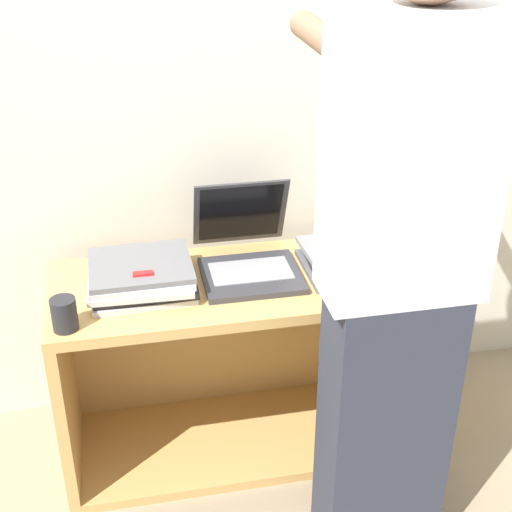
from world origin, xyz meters
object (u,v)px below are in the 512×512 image
(laptop_stack_right, at_px, (355,259))
(person, at_px, (399,274))
(laptop_open, at_px, (248,254))
(laptop_stack_left, at_px, (141,276))
(mug, at_px, (64,314))

(laptop_stack_right, xyz_separation_m, person, (-0.06, -0.49, 0.22))
(laptop_open, xyz_separation_m, laptop_stack_left, (-0.35, -0.06, -0.01))
(person, xyz_separation_m, mug, (-0.86, 0.31, -0.21))
(laptop_stack_right, bearing_deg, laptop_open, 169.12)
(laptop_open, bearing_deg, laptop_stack_right, -10.88)
(laptop_open, xyz_separation_m, person, (0.29, -0.55, 0.20))
(mug, bearing_deg, laptop_open, 22.90)
(person, relative_size, mug, 18.49)
(laptop_stack_left, relative_size, person, 0.18)
(laptop_stack_left, xyz_separation_m, laptop_stack_right, (0.70, -0.00, -0.01))
(laptop_stack_right, relative_size, mug, 3.46)
(person, bearing_deg, mug, 160.25)
(mug, bearing_deg, laptop_stack_left, 38.62)
(laptop_open, height_order, person, person)
(laptop_open, height_order, laptop_stack_left, laptop_open)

